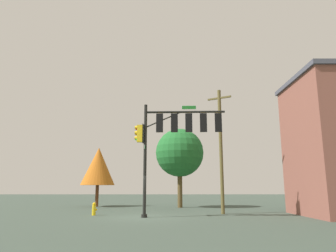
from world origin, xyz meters
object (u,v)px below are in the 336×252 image
Objects in this scene: utility_pole at (220,147)px; fire_hydrant at (93,209)px; tree_far at (97,166)px; tree_near at (179,153)px; signal_pole_assembly at (173,131)px.

fire_hydrant is (-8.65, -1.07, -4.21)m from utility_pole.
utility_pole reaches higher than tree_far.
fire_hydrant is at bearing -172.96° from utility_pole.
tree_far reaches higher than fire_hydrant.
utility_pole is 10.70× the size of fire_hydrant.
tree_near reaches higher than tree_far.
tree_near is (0.71, 9.22, -0.37)m from signal_pole_assembly.
signal_pole_assembly reaches higher than fire_hydrant.
tree_near is at bearing 85.63° from signal_pole_assembly.
signal_pole_assembly is at bearing -16.13° from fire_hydrant.
tree_far is at bearing 169.98° from tree_near.
tree_far is at bearing 123.95° from signal_pole_assembly.
tree_near reaches higher than fire_hydrant.
tree_far is (-7.85, 1.39, -1.15)m from tree_near.
tree_far is (-10.56, 8.03, -0.83)m from utility_pole.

